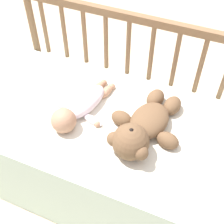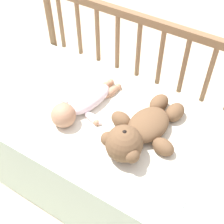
# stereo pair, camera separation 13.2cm
# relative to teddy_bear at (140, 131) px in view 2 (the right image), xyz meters

# --- Properties ---
(ground_plane) EXTENTS (12.00, 12.00, 0.00)m
(ground_plane) POSITION_rel_teddy_bear_xyz_m (-0.15, 0.01, -0.56)
(ground_plane) COLOR #C6B293
(crib_mattress) EXTENTS (1.22, 0.64, 0.51)m
(crib_mattress) POSITION_rel_teddy_bear_xyz_m (-0.15, 0.01, -0.31)
(crib_mattress) COLOR silver
(crib_mattress) RESTS_ON ground_plane
(crib_rail) EXTENTS (1.22, 0.04, 0.84)m
(crib_rail) POSITION_rel_teddy_bear_xyz_m (-0.15, 0.36, 0.04)
(crib_rail) COLOR brown
(crib_rail) RESTS_ON ground_plane
(blanket) EXTENTS (0.80, 0.52, 0.01)m
(blanket) POSITION_rel_teddy_bear_xyz_m (-0.13, 0.05, -0.05)
(blanket) COLOR silver
(blanket) RESTS_ON crib_mattress
(teddy_bear) EXTENTS (0.32, 0.43, 0.15)m
(teddy_bear) POSITION_rel_teddy_bear_xyz_m (0.00, 0.00, 0.00)
(teddy_bear) COLOR brown
(teddy_bear) RESTS_ON crib_mattress
(baby) EXTENTS (0.26, 0.38, 0.11)m
(baby) POSITION_rel_teddy_bear_xyz_m (-0.29, 0.01, -0.02)
(baby) COLOR white
(baby) RESTS_ON crib_mattress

